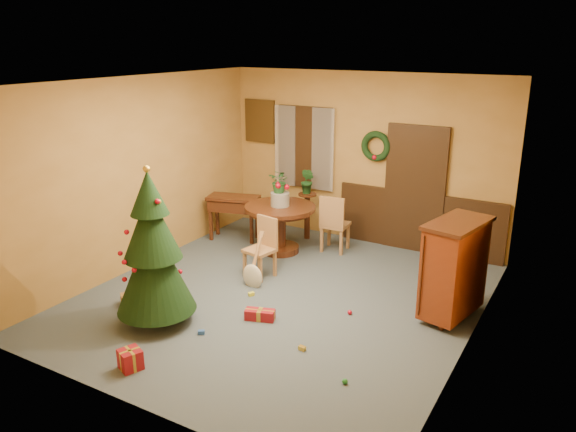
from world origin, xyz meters
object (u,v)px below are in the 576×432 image
Objects in this scene: chair_near at (263,245)px; writing_desk at (234,207)px; christmas_tree at (153,251)px; sideboard at (454,267)px; dining_table at (280,220)px.

chair_near is 1.71m from writing_desk.
sideboard is (3.14, 1.98, -0.27)m from christmas_tree.
chair_near reaches higher than dining_table.
dining_table is at bearing 163.92° from sideboard.
sideboard is (3.06, -0.88, 0.13)m from dining_table.
chair_near is at bearing -40.12° from writing_desk.
christmas_tree is at bearing -91.77° from dining_table.
sideboard reaches higher than chair_near.
chair_near is at bearing -178.30° from sideboard.
dining_table is at bearing 105.87° from chair_near.
christmas_tree is (-0.09, -2.86, 0.40)m from dining_table.
chair_near is 2.79m from sideboard.
sideboard is (4.08, -1.01, 0.10)m from writing_desk.
christmas_tree reaches higher than sideboard.
chair_near reaches higher than writing_desk.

